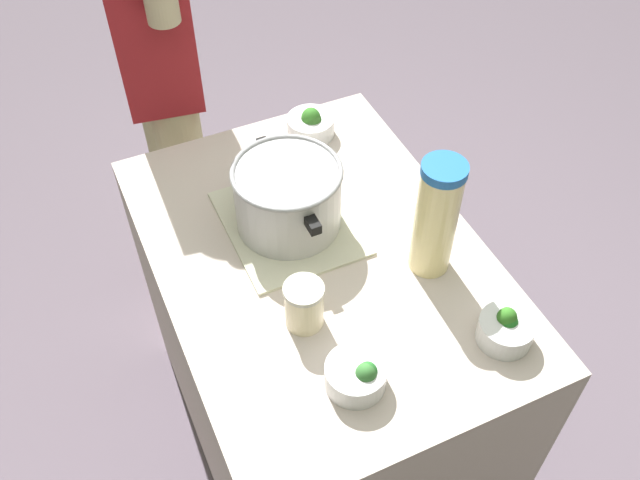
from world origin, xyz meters
name	(u,v)px	position (x,y,z in m)	size (l,w,h in m)	color
ground_plane	(320,434)	(0.00, 0.00, 0.00)	(8.00, 8.00, 0.00)	slate
counter_slab	(320,359)	(0.00, 0.00, 0.44)	(1.01, 0.71, 0.87)	beige
dish_cloth	(289,223)	(0.12, 0.03, 0.88)	(0.34, 0.29, 0.01)	beige
cooking_pot	(288,196)	(0.12, 0.03, 0.96)	(0.32, 0.25, 0.16)	#B7B7BC
lemonade_pitcher	(436,218)	(-0.12, -0.21, 1.02)	(0.09, 0.09, 0.29)	#F6E298
mason_jar	(304,305)	(-0.15, 0.11, 0.93)	(0.08, 0.08, 0.11)	beige
broccoli_bowl_front	(506,329)	(-0.36, -0.25, 0.90)	(0.11, 0.11, 0.08)	silver
broccoli_bowl_center	(357,375)	(-0.33, 0.07, 0.90)	(0.12, 0.12, 0.07)	silver
broccoli_bowl_back	(311,124)	(0.40, -0.15, 0.90)	(0.12, 0.12, 0.08)	silver
person_cook	(158,64)	(0.80, 0.14, 0.93)	(0.50, 0.25, 1.68)	tan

